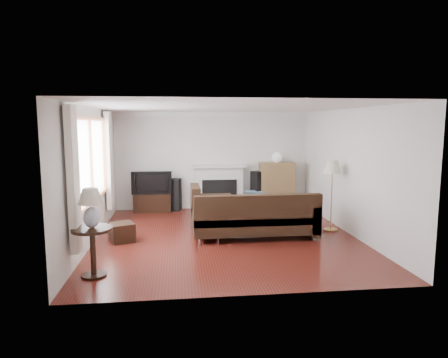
{
  "coord_description": "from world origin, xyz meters",
  "views": [
    {
      "loc": [
        -0.93,
        -7.55,
        2.17
      ],
      "look_at": [
        0.0,
        0.3,
        1.1
      ],
      "focal_mm": 32.0,
      "sensor_mm": 36.0,
      "label": 1
    }
  ],
  "objects": [
    {
      "name": "television",
      "position": [
        -1.56,
        2.5,
        0.75
      ],
      "size": [
        0.99,
        0.13,
        0.57
      ],
      "primitive_type": "imported",
      "color": "black",
      "rests_on": "tv_stand"
    },
    {
      "name": "coffee_table",
      "position": [
        0.59,
        1.18,
        0.23
      ],
      "size": [
        1.33,
        0.97,
        0.47
      ],
      "primitive_type": "cube",
      "rotation": [
        0.0,
        0.0,
        -0.29
      ],
      "color": "olive",
      "rests_on": "ground"
    },
    {
      "name": "window",
      "position": [
        -2.45,
        -0.2,
        1.55
      ],
      "size": [
        0.12,
        2.74,
        1.54
      ],
      "primitive_type": "cube",
      "color": "#985C38",
      "rests_on": "room"
    },
    {
      "name": "speaker_left",
      "position": [
        -0.97,
        2.55,
        0.41
      ],
      "size": [
        0.3,
        0.33,
        0.82
      ],
      "primitive_type": "cube",
      "rotation": [
        0.0,
        0.0,
        -0.28
      ],
      "color": "black",
      "rests_on": "ground"
    },
    {
      "name": "bookshelf",
      "position": [
        1.65,
        2.51,
        0.6
      ],
      "size": [
        0.88,
        0.42,
        1.21
      ],
      "primitive_type": "cube",
      "color": "olive",
      "rests_on": "ground"
    },
    {
      "name": "sectional_sofa",
      "position": [
        0.55,
        -0.09,
        0.42
      ],
      "size": [
        2.59,
        1.89,
        0.84
      ],
      "primitive_type": "cube",
      "color": "black",
      "rests_on": "ground"
    },
    {
      "name": "footstool",
      "position": [
        -1.98,
        -0.11,
        0.18
      ],
      "size": [
        0.54,
        0.54,
        0.35
      ],
      "primitive_type": "cube",
      "rotation": [
        0.0,
        0.0,
        0.39
      ],
      "color": "black",
      "rests_on": "ground"
    },
    {
      "name": "tv_stand",
      "position": [
        -1.56,
        2.5,
        0.23
      ],
      "size": [
        0.92,
        0.41,
        0.46
      ],
      "primitive_type": "cube",
      "color": "black",
      "rests_on": "ground"
    },
    {
      "name": "curtain_far",
      "position": [
        -2.4,
        1.32,
        1.4
      ],
      "size": [
        0.1,
        0.35,
        2.1
      ],
      "primitive_type": "cube",
      "color": "white",
      "rests_on": "room"
    },
    {
      "name": "floor_lamp",
      "position": [
        2.22,
        0.21,
        0.73
      ],
      "size": [
        0.4,
        0.4,
        1.47
      ],
      "primitive_type": "cube",
      "rotation": [
        0.0,
        0.0,
        0.05
      ],
      "color": "#AA7D3B",
      "rests_on": "ground"
    },
    {
      "name": "room",
      "position": [
        0.0,
        0.0,
        1.25
      ],
      "size": [
        5.1,
        5.6,
        2.54
      ],
      "color": "#541912",
      "rests_on": "ground"
    },
    {
      "name": "globe_lamp",
      "position": [
        1.65,
        2.51,
        1.34
      ],
      "size": [
        0.27,
        0.27,
        0.27
      ],
      "primitive_type": "sphere",
      "color": "white",
      "rests_on": "bookshelf"
    },
    {
      "name": "speaker_right",
      "position": [
        1.15,
        2.52,
        0.49
      ],
      "size": [
        0.38,
        0.41,
        0.98
      ],
      "primitive_type": "cube",
      "rotation": [
        0.0,
        0.0,
        0.4
      ],
      "color": "black",
      "rests_on": "ground"
    },
    {
      "name": "side_table",
      "position": [
        -2.15,
        -1.84,
        0.36
      ],
      "size": [
        0.58,
        0.58,
        0.72
      ],
      "primitive_type": "cube",
      "color": "black",
      "rests_on": "ground"
    },
    {
      "name": "table_lamp",
      "position": [
        -2.15,
        -1.84,
        1.0
      ],
      "size": [
        0.35,
        0.35,
        0.56
      ],
      "primitive_type": "cube",
      "color": "silver",
      "rests_on": "side_table"
    },
    {
      "name": "fireplace",
      "position": [
        0.15,
        2.64,
        0.57
      ],
      "size": [
        1.4,
        0.26,
        1.15
      ],
      "primitive_type": "cube",
      "color": "white",
      "rests_on": "room"
    },
    {
      "name": "curtain_near",
      "position": [
        -2.4,
        -1.72,
        1.4
      ],
      "size": [
        0.1,
        0.35,
        2.1
      ],
      "primitive_type": "cube",
      "color": "white",
      "rests_on": "room"
    }
  ]
}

